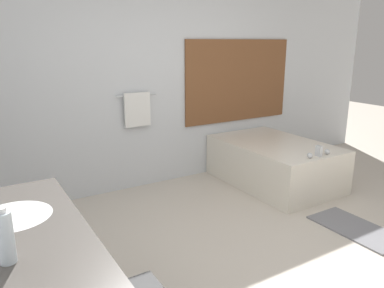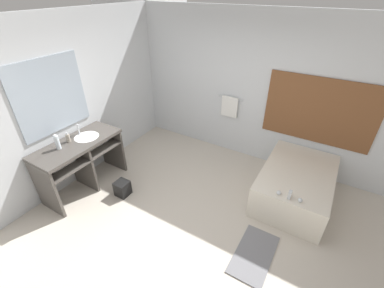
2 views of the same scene
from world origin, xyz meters
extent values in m
plane|color=beige|center=(0.00, 0.00, 0.00)|extent=(16.00, 16.00, 0.00)
cube|color=silver|center=(0.00, 2.23, 1.35)|extent=(7.40, 0.06, 2.70)
cube|color=brown|center=(1.23, 2.19, 1.23)|extent=(1.70, 0.02, 1.10)
cylinder|color=silver|center=(-0.30, 2.16, 1.15)|extent=(0.50, 0.02, 0.02)
cube|color=white|center=(-0.30, 2.15, 0.98)|extent=(0.32, 0.04, 0.40)
cube|color=#4C4742|center=(-1.89, -0.12, 0.86)|extent=(0.61, 1.35, 0.05)
cube|color=#4C4742|center=(-1.89, -0.12, 0.63)|extent=(0.58, 1.29, 0.02)
cylinder|color=white|center=(-1.89, 0.08, 0.83)|extent=(0.38, 0.38, 0.12)
cube|color=#4C4742|center=(-1.89, 0.53, 0.42)|extent=(0.56, 0.04, 0.84)
cylinder|color=white|center=(-1.84, 0.22, 0.71)|extent=(0.13, 0.37, 0.13)
cube|color=silver|center=(1.23, 1.41, 0.27)|extent=(1.03, 1.55, 0.53)
ellipsoid|color=white|center=(1.23, 1.41, 0.38)|extent=(0.74, 1.12, 0.30)
cube|color=silver|center=(1.23, 0.74, 0.59)|extent=(0.04, 0.07, 0.12)
sphere|color=silver|center=(1.09, 0.74, 0.56)|extent=(0.06, 0.06, 0.06)
sphere|color=silver|center=(1.37, 0.74, 0.56)|extent=(0.06, 0.06, 0.06)
cylinder|color=white|center=(-1.95, -0.37, 1.00)|extent=(0.07, 0.07, 0.22)
cylinder|color=white|center=(-1.95, -0.37, 1.12)|extent=(0.04, 0.04, 0.02)
cube|color=slate|center=(1.04, 0.07, 0.01)|extent=(0.45, 0.84, 0.02)
camera|label=1|loc=(-2.01, -1.90, 1.75)|focal=35.00mm
camera|label=2|loc=(1.40, -2.11, 3.00)|focal=24.00mm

